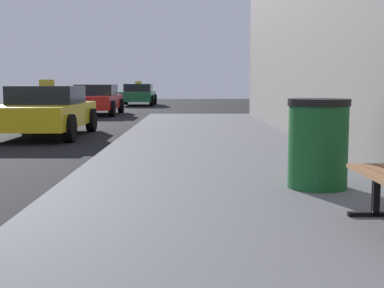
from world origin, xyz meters
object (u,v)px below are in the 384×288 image
at_px(car_red, 94,99).
at_px(car_green, 136,94).
at_px(trash_bin, 316,143).
at_px(car_yellow, 44,111).

bearing_deg(car_red, car_green, -95.25).
distance_m(car_red, car_green, 9.44).
bearing_deg(car_green, car_red, 84.75).
bearing_deg(car_red, trash_bin, 108.25).
xyz_separation_m(car_yellow, car_red, (-0.37, 9.22, -0.00)).
distance_m(car_yellow, car_green, 18.62).
bearing_deg(trash_bin, car_green, 100.09).
distance_m(trash_bin, car_yellow, 9.11).
bearing_deg(car_green, car_yellow, 88.48).
distance_m(trash_bin, car_green, 26.54).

